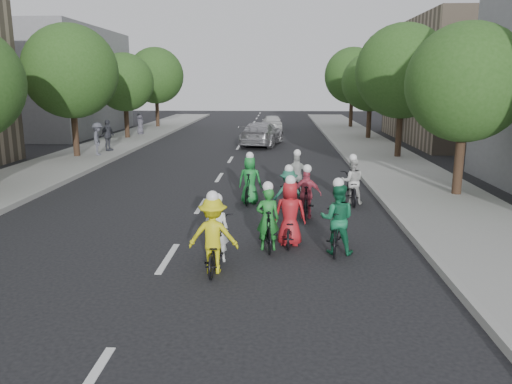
# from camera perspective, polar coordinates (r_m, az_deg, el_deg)

# --- Properties ---
(ground) EXTENTS (120.00, 120.00, 0.00)m
(ground) POSITION_cam_1_polar(r_m,az_deg,el_deg) (11.84, -10.02, -7.47)
(ground) COLOR black
(ground) RESTS_ON ground
(sidewalk_left) EXTENTS (4.00, 80.00, 0.15)m
(sidewalk_left) POSITION_cam_1_polar(r_m,az_deg,el_deg) (23.69, -23.83, 1.88)
(sidewalk_left) COLOR gray
(sidewalk_left) RESTS_ON ground
(curb_left) EXTENTS (0.18, 80.00, 0.18)m
(curb_left) POSITION_cam_1_polar(r_m,az_deg,el_deg) (22.89, -19.45, 1.93)
(curb_left) COLOR #999993
(curb_left) RESTS_ON ground
(sidewalk_right) EXTENTS (4.00, 80.00, 0.15)m
(sidewalk_right) POSITION_cam_1_polar(r_m,az_deg,el_deg) (21.90, 17.05, 1.61)
(sidewalk_right) COLOR gray
(sidewalk_right) RESTS_ON ground
(curb_right) EXTENTS (0.18, 80.00, 0.18)m
(curb_right) POSITION_cam_1_polar(r_m,az_deg,el_deg) (21.49, 12.01, 1.73)
(curb_right) COLOR #999993
(curb_right) RESTS_ON ground
(bldg_sw) EXTENTS (10.00, 14.00, 8.00)m
(bldg_sw) POSITION_cam_1_polar(r_m,az_deg,el_deg) (43.05, -23.34, 11.50)
(bldg_sw) COLOR slate
(bldg_sw) RESTS_ON ground
(bldg_se) EXTENTS (10.00, 14.00, 8.00)m
(bldg_se) POSITION_cam_1_polar(r_m,az_deg,el_deg) (37.35, 24.30, 11.41)
(bldg_se) COLOR gray
(bldg_se) RESTS_ON ground
(tree_l_3) EXTENTS (4.80, 4.80, 6.93)m
(tree_l_3) POSITION_cam_1_polar(r_m,az_deg,el_deg) (28.00, -20.43, 12.79)
(tree_l_3) COLOR black
(tree_l_3) RESTS_ON ground
(tree_l_4) EXTENTS (4.00, 4.00, 5.97)m
(tree_l_4) POSITION_cam_1_polar(r_m,az_deg,el_deg) (36.47, -14.80, 12.03)
(tree_l_4) COLOR black
(tree_l_4) RESTS_ON ground
(tree_l_5) EXTENTS (4.80, 4.80, 6.93)m
(tree_l_5) POSITION_cam_1_polar(r_m,az_deg,el_deg) (45.15, -11.39, 12.91)
(tree_l_5) COLOR black
(tree_l_5) RESTS_ON ground
(tree_r_0) EXTENTS (4.00, 4.00, 5.97)m
(tree_r_0) POSITION_cam_1_polar(r_m,az_deg,el_deg) (18.53, 22.87, 11.42)
(tree_r_0) COLOR black
(tree_r_0) RESTS_ON ground
(tree_r_1) EXTENTS (4.80, 4.80, 6.93)m
(tree_r_1) POSITION_cam_1_polar(r_m,az_deg,el_deg) (27.18, 16.41, 13.09)
(tree_r_1) COLOR black
(tree_r_1) RESTS_ON ground
(tree_r_2) EXTENTS (4.00, 4.00, 5.97)m
(tree_r_2) POSITION_cam_1_polar(r_m,az_deg,el_deg) (35.99, 12.97, 12.12)
(tree_r_2) COLOR black
(tree_r_2) RESTS_ON ground
(tree_r_3) EXTENTS (4.80, 4.80, 6.93)m
(tree_r_3) POSITION_cam_1_polar(r_m,az_deg,el_deg) (44.88, 10.97, 12.93)
(tree_r_3) COLOR black
(tree_r_3) RESTS_ON ground
(cyclist_0) EXTENTS (0.68, 1.85, 1.59)m
(cyclist_0) POSITION_cam_1_polar(r_m,az_deg,el_deg) (11.43, -4.39, -5.18)
(cyclist_0) COLOR black
(cyclist_0) RESTS_ON ground
(cyclist_1) EXTENTS (0.91, 1.79, 1.83)m
(cyclist_1) POSITION_cam_1_polar(r_m,az_deg,el_deg) (12.02, 9.21, -3.68)
(cyclist_1) COLOR black
(cyclist_1) RESTS_ON ground
(cyclist_2) EXTENTS (1.07, 1.58, 1.79)m
(cyclist_2) POSITION_cam_1_polar(r_m,az_deg,el_deg) (10.72, -4.87, -5.68)
(cyclist_2) COLOR black
(cyclist_2) RESTS_ON ground
(cyclist_3) EXTENTS (0.90, 1.74, 1.63)m
(cyclist_3) POSITION_cam_1_polar(r_m,az_deg,el_deg) (14.96, 5.79, -0.69)
(cyclist_3) COLOR black
(cyclist_3) RESTS_ON ground
(cyclist_4) EXTENTS (0.83, 1.61, 1.77)m
(cyclist_4) POSITION_cam_1_polar(r_m,az_deg,el_deg) (12.50, 3.88, -3.25)
(cyclist_4) COLOR black
(cyclist_4) RESTS_ON ground
(cyclist_5) EXTENTS (0.64, 1.71, 1.69)m
(cyclist_5) POSITION_cam_1_polar(r_m,az_deg,el_deg) (12.14, 1.35, -3.80)
(cyclist_5) COLOR black
(cyclist_5) RESTS_ON ground
(cyclist_6) EXTENTS (0.75, 1.93, 1.68)m
(cyclist_6) POSITION_cam_1_polar(r_m,az_deg,el_deg) (16.98, 10.88, 0.71)
(cyclist_6) COLOR black
(cyclist_6) RESTS_ON ground
(cyclist_7) EXTENTS (1.01, 1.60, 1.61)m
(cyclist_7) POSITION_cam_1_polar(r_m,az_deg,el_deg) (15.00, 3.73, -0.56)
(cyclist_7) COLOR black
(cyclist_7) RESTS_ON ground
(cyclist_8) EXTENTS (0.95, 1.58, 1.72)m
(cyclist_8) POSITION_cam_1_polar(r_m,az_deg,el_deg) (17.58, 4.68, 1.26)
(cyclist_8) COLOR black
(cyclist_8) RESTS_ON ground
(cyclist_9) EXTENTS (0.84, 1.80, 1.75)m
(cyclist_9) POSITION_cam_1_polar(r_m,az_deg,el_deg) (16.70, -0.69, 0.90)
(cyclist_9) COLOR black
(cyclist_9) RESTS_ON ground
(follow_car_lead) EXTENTS (3.00, 5.46, 1.50)m
(follow_car_lead) POSITION_cam_1_polar(r_m,az_deg,el_deg) (32.05, 0.67, 6.67)
(follow_car_lead) COLOR #A2A1A6
(follow_car_lead) RESTS_ON ground
(follow_car_trail) EXTENTS (1.96, 4.02, 1.32)m
(follow_car_trail) POSITION_cam_1_polar(r_m,az_deg,el_deg) (42.45, 1.82, 7.97)
(follow_car_trail) COLOR silver
(follow_car_trail) RESTS_ON ground
(spectator_0) EXTENTS (0.97, 1.27, 1.74)m
(spectator_0) POSITION_cam_1_polar(r_m,az_deg,el_deg) (28.06, -17.62, 5.81)
(spectator_0) COLOR #555663
(spectator_0) RESTS_ON sidewalk_left
(spectator_1) EXTENTS (0.76, 1.12, 1.77)m
(spectator_1) POSITION_cam_1_polar(r_m,az_deg,el_deg) (29.68, -16.60, 6.24)
(spectator_1) COLOR #44464F
(spectator_1) RESTS_ON sidewalk_left
(spectator_2) EXTENTS (0.58, 0.81, 1.56)m
(spectator_2) POSITION_cam_1_polar(r_m,az_deg,el_deg) (38.82, -13.11, 7.63)
(spectator_2) COLOR #555361
(spectator_2) RESTS_ON sidewalk_left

